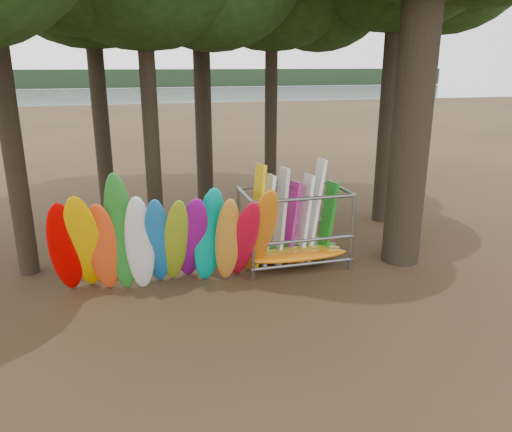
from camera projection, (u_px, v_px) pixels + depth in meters
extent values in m
plane|color=#47331E|center=(248.00, 291.00, 12.06)|extent=(120.00, 120.00, 0.00)
plane|color=gray|center=(137.00, 104.00, 67.37)|extent=(160.00, 160.00, 0.00)
cube|color=black|center=(126.00, 78.00, 112.87)|extent=(160.00, 4.00, 4.00)
cylinder|color=black|center=(96.00, 61.00, 15.04)|extent=(0.49, 0.49, 10.67)
cylinder|color=black|center=(200.00, 13.00, 16.79)|extent=(0.60, 0.60, 13.79)
cylinder|color=black|center=(271.00, 62.00, 17.09)|extent=(0.44, 0.44, 10.64)
cylinder|color=black|center=(147.00, 64.00, 13.17)|extent=(0.44, 0.44, 10.48)
cylinder|color=black|center=(392.00, 45.00, 15.87)|extent=(0.52, 0.52, 11.64)
cylinder|color=black|center=(421.00, 20.00, 12.12)|extent=(1.00, 1.00, 12.55)
ellipsoid|color=#E00000|center=(66.00, 249.00, 11.18)|extent=(0.78, 1.73, 2.70)
ellipsoid|color=#FAB500|center=(84.00, 245.00, 11.21)|extent=(0.82, 2.02, 2.87)
ellipsoid|color=#EF4416|center=(104.00, 249.00, 11.42)|extent=(0.84, 1.27, 2.51)
ellipsoid|color=#247B26|center=(121.00, 234.00, 11.33)|extent=(0.77, 1.21, 3.16)
ellipsoid|color=silver|center=(140.00, 245.00, 11.45)|extent=(0.74, 1.23, 2.65)
ellipsoid|color=#1869B9|center=(158.00, 243.00, 11.59)|extent=(0.74, 1.80, 2.68)
ellipsoid|color=#87A41C|center=(176.00, 243.00, 11.64)|extent=(0.67, 1.92, 2.66)
ellipsoid|color=#840E87|center=(192.00, 240.00, 11.84)|extent=(0.75, 1.98, 2.67)
ellipsoid|color=#019E8A|center=(209.00, 236.00, 11.86)|extent=(0.86, 1.32, 2.73)
ellipsoid|color=orange|center=(228.00, 241.00, 11.84)|extent=(0.74, 1.53, 2.57)
ellipsoid|color=red|center=(244.00, 241.00, 11.97)|extent=(0.69, 1.80, 2.51)
ellipsoid|color=orange|center=(260.00, 233.00, 12.09)|extent=(0.77, 2.06, 2.80)
ellipsoid|color=orange|center=(299.00, 256.00, 13.09)|extent=(2.70, 0.55, 0.24)
ellipsoid|color=#AD8D17|center=(295.00, 252.00, 13.39)|extent=(2.61, 0.55, 0.24)
ellipsoid|color=#1C7419|center=(292.00, 248.00, 13.64)|extent=(2.64, 0.55, 0.24)
ellipsoid|color=red|center=(287.00, 243.00, 14.02)|extent=(2.97, 0.55, 0.24)
cube|color=yellow|center=(257.00, 217.00, 13.08)|extent=(0.43, 0.82, 2.82)
cube|color=white|center=(267.00, 220.00, 13.40)|extent=(0.41, 0.76, 2.48)
cube|color=silver|center=(280.00, 217.00, 13.32)|extent=(0.39, 0.79, 2.68)
cube|color=#A91C7A|center=(290.00, 222.00, 13.58)|extent=(0.47, 0.78, 2.26)
cube|color=white|center=(304.00, 219.00, 13.51)|extent=(0.44, 0.77, 2.46)
cube|color=white|center=(314.00, 211.00, 13.61)|extent=(0.59, 0.76, 2.85)
cube|color=#1A781B|center=(327.00, 222.00, 13.66)|extent=(0.48, 0.77, 2.23)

